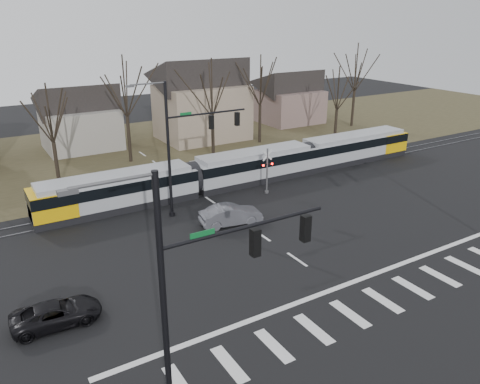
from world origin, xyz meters
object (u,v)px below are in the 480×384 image
tram (253,165)px  rail_crossing_signal (267,172)px  suv (57,313)px  sedan (231,215)px

tram → rail_crossing_signal: rail_crossing_signal is taller
suv → rail_crossing_signal: 21.70m
sedan → suv: size_ratio=1.09×
suv → tram: bearing=-54.2°
suv → rail_crossing_signal: size_ratio=1.10×
tram → suv: bearing=-146.8°
tram → sedan: bearing=-132.2°
rail_crossing_signal → sedan: bearing=-145.9°
tram → suv: (-19.94, -13.03, -0.98)m
sedan → rail_crossing_signal: 7.24m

